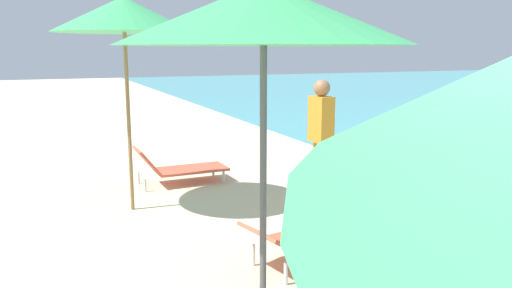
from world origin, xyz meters
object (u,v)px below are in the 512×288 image
lounger_second_shoreside (306,238)px  umbrella_farthest (124,15)px  lounger_farthest_shoreside (178,167)px  person_walking_mid (321,128)px  umbrella_second (264,15)px

lounger_second_shoreside → umbrella_farthest: 3.67m
lounger_second_shoreside → lounger_farthest_shoreside: lounger_farthest_shoreside is taller
umbrella_farthest → lounger_farthest_shoreside: (0.92, 1.08, -2.32)m
umbrella_farthest → person_walking_mid: size_ratio=1.65×
umbrella_second → umbrella_farthest: umbrella_farthest is taller
umbrella_farthest → lounger_farthest_shoreside: size_ratio=1.94×
lounger_second_shoreside → person_walking_mid: 2.37m
lounger_farthest_shoreside → person_walking_mid: person_walking_mid is taller
person_walking_mid → umbrella_second: bearing=50.4°
umbrella_second → umbrella_farthest: size_ratio=0.92×
umbrella_farthest → person_walking_mid: bearing=-14.0°
lounger_second_shoreside → lounger_farthest_shoreside: 3.60m
lounger_second_shoreside → umbrella_farthest: bearing=105.7°
person_walking_mid → umbrella_farthest: bearing=-17.2°
lounger_farthest_shoreside → person_walking_mid: 2.51m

